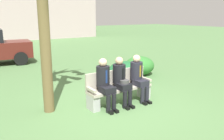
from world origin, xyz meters
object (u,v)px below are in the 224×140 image
(park_bench, at_px, (119,88))
(shrub_mid_lawn, at_px, (124,72))
(seated_man_left, at_px, (105,81))
(seated_man_middle, at_px, (121,79))
(shrub_near_bench, at_px, (140,66))
(seated_man_right, at_px, (138,75))

(park_bench, relative_size, shrub_mid_lawn, 1.57)
(seated_man_left, relative_size, shrub_mid_lawn, 1.08)
(seated_man_middle, xyz_separation_m, shrub_mid_lawn, (1.36, 1.70, -0.34))
(shrub_near_bench, bearing_deg, shrub_mid_lawn, -156.35)
(shrub_near_bench, bearing_deg, park_bench, -140.09)
(seated_man_middle, distance_m, shrub_near_bench, 3.33)
(shrub_mid_lawn, bearing_deg, seated_man_right, -114.46)
(seated_man_middle, relative_size, seated_man_right, 1.00)
(seated_man_middle, height_order, shrub_near_bench, seated_man_middle)
(seated_man_middle, bearing_deg, shrub_mid_lawn, 51.37)
(park_bench, relative_size, shrub_near_bench, 1.56)
(seated_man_middle, bearing_deg, seated_man_left, 179.17)
(park_bench, bearing_deg, seated_man_middle, -100.62)
(seated_man_right, bearing_deg, shrub_mid_lawn, 65.54)
(park_bench, distance_m, shrub_mid_lawn, 2.05)
(shrub_near_bench, height_order, shrub_mid_lawn, same)
(shrub_mid_lawn, bearing_deg, seated_man_middle, -128.63)
(park_bench, height_order, seated_man_right, seated_man_right)
(seated_man_left, xyz_separation_m, seated_man_right, (1.09, -0.00, -0.01))
(seated_man_left, bearing_deg, seated_man_middle, -0.83)
(seated_man_left, relative_size, shrub_near_bench, 1.08)
(park_bench, distance_m, seated_man_middle, 0.32)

